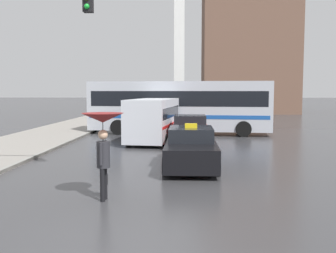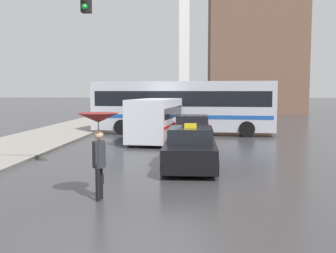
{
  "view_description": "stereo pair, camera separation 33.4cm",
  "coord_description": "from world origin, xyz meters",
  "px_view_note": "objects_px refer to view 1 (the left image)",
  "views": [
    {
      "loc": [
        1.12,
        -6.42,
        2.79
      ],
      "look_at": [
        0.38,
        8.74,
        1.4
      ],
      "focal_mm": 42.0,
      "sensor_mm": 36.0,
      "label": 1
    },
    {
      "loc": [
        1.45,
        -6.4,
        2.79
      ],
      "look_at": [
        0.38,
        8.74,
        1.4
      ],
      "focal_mm": 42.0,
      "sensor_mm": 36.0,
      "label": 2
    }
  ],
  "objects_px": {
    "sedan_red": "(190,132)",
    "taxi": "(191,149)",
    "ambulance_van": "(153,118)",
    "pedestrian_with_umbrella": "(103,131)",
    "monument_cross": "(179,15)",
    "city_bus": "(179,105)",
    "traffic_light": "(13,40)"
  },
  "relations": [
    {
      "from": "taxi",
      "to": "sedan_red",
      "type": "xyz_separation_m",
      "value": [
        0.01,
        5.71,
        0.03
      ]
    },
    {
      "from": "taxi",
      "to": "ambulance_van",
      "type": "relative_size",
      "value": 0.78
    },
    {
      "from": "sedan_red",
      "to": "traffic_light",
      "type": "bearing_deg",
      "value": 55.81
    },
    {
      "from": "ambulance_van",
      "to": "city_bus",
      "type": "xyz_separation_m",
      "value": [
        1.34,
        4.05,
        0.57
      ]
    },
    {
      "from": "sedan_red",
      "to": "city_bus",
      "type": "xyz_separation_m",
      "value": [
        -0.65,
        5.46,
        1.16
      ]
    },
    {
      "from": "taxi",
      "to": "city_bus",
      "type": "distance_m",
      "value": 11.24
    },
    {
      "from": "ambulance_van",
      "to": "monument_cross",
      "type": "bearing_deg",
      "value": -87.53
    },
    {
      "from": "taxi",
      "to": "pedestrian_with_umbrella",
      "type": "height_order",
      "value": "pedestrian_with_umbrella"
    },
    {
      "from": "taxi",
      "to": "sedan_red",
      "type": "bearing_deg",
      "value": -90.05
    },
    {
      "from": "sedan_red",
      "to": "ambulance_van",
      "type": "height_order",
      "value": "ambulance_van"
    },
    {
      "from": "traffic_light",
      "to": "taxi",
      "type": "bearing_deg",
      "value": 23.08
    },
    {
      "from": "ambulance_van",
      "to": "city_bus",
      "type": "height_order",
      "value": "city_bus"
    },
    {
      "from": "sedan_red",
      "to": "taxi",
      "type": "bearing_deg",
      "value": 89.95
    },
    {
      "from": "sedan_red",
      "to": "ambulance_van",
      "type": "bearing_deg",
      "value": -35.22
    },
    {
      "from": "taxi",
      "to": "sedan_red",
      "type": "relative_size",
      "value": 1.05
    },
    {
      "from": "sedan_red",
      "to": "monument_cross",
      "type": "bearing_deg",
      "value": -86.76
    },
    {
      "from": "taxi",
      "to": "pedestrian_with_umbrella",
      "type": "bearing_deg",
      "value": 63.34
    },
    {
      "from": "pedestrian_with_umbrella",
      "to": "monument_cross",
      "type": "distance_m",
      "value": 26.63
    },
    {
      "from": "taxi",
      "to": "city_bus",
      "type": "bearing_deg",
      "value": -86.67
    },
    {
      "from": "city_bus",
      "to": "monument_cross",
      "type": "distance_m",
      "value": 12.39
    },
    {
      "from": "monument_cross",
      "to": "traffic_light",
      "type": "bearing_deg",
      "value": -101.15
    },
    {
      "from": "monument_cross",
      "to": "ambulance_van",
      "type": "bearing_deg",
      "value": -94.65
    },
    {
      "from": "ambulance_van",
      "to": "pedestrian_with_umbrella",
      "type": "distance_m",
      "value": 11.61
    },
    {
      "from": "ambulance_van",
      "to": "pedestrian_with_umbrella",
      "type": "relative_size",
      "value": 2.58
    },
    {
      "from": "ambulance_van",
      "to": "pedestrian_with_umbrella",
      "type": "height_order",
      "value": "ambulance_van"
    },
    {
      "from": "ambulance_van",
      "to": "traffic_light",
      "type": "relative_size",
      "value": 0.92
    },
    {
      "from": "sedan_red",
      "to": "city_bus",
      "type": "distance_m",
      "value": 5.62
    },
    {
      "from": "city_bus",
      "to": "pedestrian_with_umbrella",
      "type": "height_order",
      "value": "city_bus"
    },
    {
      "from": "taxi",
      "to": "traffic_light",
      "type": "relative_size",
      "value": 0.72
    },
    {
      "from": "sedan_red",
      "to": "monument_cross",
      "type": "height_order",
      "value": "monument_cross"
    },
    {
      "from": "ambulance_van",
      "to": "monument_cross",
      "type": "distance_m",
      "value": 16.12
    },
    {
      "from": "ambulance_van",
      "to": "monument_cross",
      "type": "height_order",
      "value": "monument_cross"
    }
  ]
}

